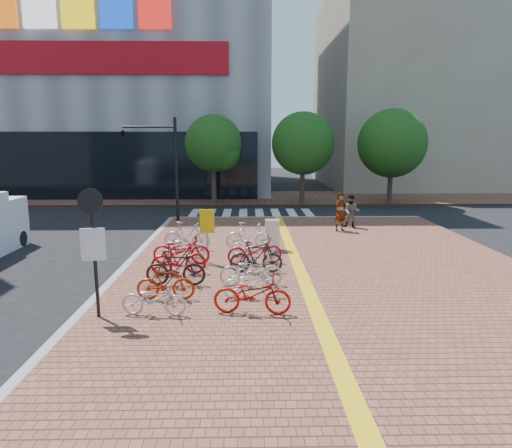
{
  "coord_description": "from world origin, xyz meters",
  "views": [
    {
      "loc": [
        0.23,
        -13.37,
        4.46
      ],
      "look_at": [
        0.57,
        3.61,
        1.3
      ],
      "focal_mm": 32.0,
      "sensor_mm": 36.0,
      "label": 1
    }
  ],
  "objects_px": {
    "pedestrian_a": "(341,212)",
    "yellow_sign": "(207,226)",
    "bike_6": "(187,236)",
    "pedestrian_b": "(352,211)",
    "bike_13": "(249,236)",
    "bike_10": "(256,257)",
    "bike_9": "(251,270)",
    "bike_2": "(176,268)",
    "bike_8": "(252,283)",
    "traffic_light_pole": "(152,150)",
    "bike_1": "(166,283)",
    "bike_3": "(179,259)",
    "bike_11": "(255,250)",
    "bike_7": "(252,294)",
    "notice_sign": "(93,237)",
    "bike_5": "(185,246)",
    "utility_box": "(272,235)",
    "bike_4": "(181,250)",
    "bike_0": "(154,299)",
    "bike_12": "(253,245)"
  },
  "relations": [
    {
      "from": "bike_4",
      "to": "yellow_sign",
      "type": "relative_size",
      "value": 1.04
    },
    {
      "from": "bike_1",
      "to": "bike_10",
      "type": "height_order",
      "value": "bike_10"
    },
    {
      "from": "bike_9",
      "to": "bike_13",
      "type": "distance_m",
      "value": 4.58
    },
    {
      "from": "bike_8",
      "to": "bike_12",
      "type": "height_order",
      "value": "bike_12"
    },
    {
      "from": "traffic_light_pole",
      "to": "bike_0",
      "type": "bearing_deg",
      "value": -78.79
    },
    {
      "from": "bike_0",
      "to": "yellow_sign",
      "type": "relative_size",
      "value": 0.85
    },
    {
      "from": "bike_10",
      "to": "pedestrian_a",
      "type": "xyz_separation_m",
      "value": [
        4.16,
        6.86,
        0.4
      ]
    },
    {
      "from": "bike_13",
      "to": "pedestrian_a",
      "type": "height_order",
      "value": "pedestrian_a"
    },
    {
      "from": "bike_5",
      "to": "bike_11",
      "type": "xyz_separation_m",
      "value": [
        2.59,
        -1.06,
        0.07
      ]
    },
    {
      "from": "bike_3",
      "to": "bike_11",
      "type": "bearing_deg",
      "value": -74.94
    },
    {
      "from": "bike_2",
      "to": "bike_8",
      "type": "distance_m",
      "value": 2.53
    },
    {
      "from": "bike_2",
      "to": "bike_3",
      "type": "bearing_deg",
      "value": 4.75
    },
    {
      "from": "bike_0",
      "to": "bike_5",
      "type": "distance_m",
      "value": 5.72
    },
    {
      "from": "bike_2",
      "to": "bike_5",
      "type": "height_order",
      "value": "bike_2"
    },
    {
      "from": "bike_8",
      "to": "bike_7",
      "type": "bearing_deg",
      "value": 178.5
    },
    {
      "from": "traffic_light_pole",
      "to": "pedestrian_b",
      "type": "bearing_deg",
      "value": -12.16
    },
    {
      "from": "bike_13",
      "to": "pedestrian_b",
      "type": "height_order",
      "value": "pedestrian_b"
    },
    {
      "from": "bike_11",
      "to": "bike_13",
      "type": "xyz_separation_m",
      "value": [
        -0.19,
        2.19,
        0.05
      ]
    },
    {
      "from": "bike_5",
      "to": "notice_sign",
      "type": "bearing_deg",
      "value": 178.87
    },
    {
      "from": "bike_8",
      "to": "yellow_sign",
      "type": "bearing_deg",
      "value": 21.54
    },
    {
      "from": "bike_10",
      "to": "bike_9",
      "type": "bearing_deg",
      "value": 173.48
    },
    {
      "from": "bike_9",
      "to": "traffic_light_pole",
      "type": "bearing_deg",
      "value": 21.96
    },
    {
      "from": "bike_10",
      "to": "yellow_sign",
      "type": "height_order",
      "value": "yellow_sign"
    },
    {
      "from": "bike_13",
      "to": "pedestrian_a",
      "type": "xyz_separation_m",
      "value": [
        4.37,
        3.66,
        0.37
      ]
    },
    {
      "from": "bike_0",
      "to": "bike_6",
      "type": "relative_size",
      "value": 0.87
    },
    {
      "from": "yellow_sign",
      "to": "bike_3",
      "type": "bearing_deg",
      "value": -119.28
    },
    {
      "from": "bike_10",
      "to": "bike_13",
      "type": "bearing_deg",
      "value": 4.79
    },
    {
      "from": "pedestrian_a",
      "to": "bike_13",
      "type": "bearing_deg",
      "value": -169.42
    },
    {
      "from": "bike_0",
      "to": "bike_11",
      "type": "xyz_separation_m",
      "value": [
        2.58,
        4.66,
        0.08
      ]
    },
    {
      "from": "yellow_sign",
      "to": "notice_sign",
      "type": "xyz_separation_m",
      "value": [
        -2.27,
        -4.97,
        0.68
      ]
    },
    {
      "from": "bike_2",
      "to": "bike_12",
      "type": "relative_size",
      "value": 1.09
    },
    {
      "from": "bike_10",
      "to": "pedestrian_b",
      "type": "relative_size",
      "value": 1.06
    },
    {
      "from": "bike_3",
      "to": "notice_sign",
      "type": "relative_size",
      "value": 0.55
    },
    {
      "from": "yellow_sign",
      "to": "bike_7",
      "type": "bearing_deg",
      "value": -72.38
    },
    {
      "from": "bike_13",
      "to": "bike_11",
      "type": "bearing_deg",
      "value": -173.91
    },
    {
      "from": "bike_3",
      "to": "utility_box",
      "type": "xyz_separation_m",
      "value": [
        3.19,
        3.29,
        0.08
      ]
    },
    {
      "from": "bike_5",
      "to": "bike_8",
      "type": "height_order",
      "value": "bike_5"
    },
    {
      "from": "bike_10",
      "to": "traffic_light_pole",
      "type": "bearing_deg",
      "value": 29.07
    },
    {
      "from": "bike_12",
      "to": "yellow_sign",
      "type": "relative_size",
      "value": 0.86
    },
    {
      "from": "bike_10",
      "to": "utility_box",
      "type": "xyz_separation_m",
      "value": [
        0.7,
        3.11,
        0.09
      ]
    },
    {
      "from": "bike_0",
      "to": "bike_12",
      "type": "height_order",
      "value": "bike_12"
    },
    {
      "from": "pedestrian_a",
      "to": "utility_box",
      "type": "relative_size",
      "value": 1.52
    },
    {
      "from": "pedestrian_a",
      "to": "bike_9",
      "type": "bearing_deg",
      "value": -147.1
    },
    {
      "from": "pedestrian_a",
      "to": "yellow_sign",
      "type": "distance_m",
      "value": 8.13
    },
    {
      "from": "bike_3",
      "to": "bike_11",
      "type": "relative_size",
      "value": 0.92
    },
    {
      "from": "bike_6",
      "to": "pedestrian_b",
      "type": "xyz_separation_m",
      "value": [
        7.54,
        4.47,
        0.25
      ]
    },
    {
      "from": "bike_11",
      "to": "bike_12",
      "type": "height_order",
      "value": "bike_11"
    },
    {
      "from": "bike_13",
      "to": "bike_10",
      "type": "bearing_deg",
      "value": -174.99
    },
    {
      "from": "bike_7",
      "to": "notice_sign",
      "type": "bearing_deg",
      "value": 98.86
    },
    {
      "from": "bike_6",
      "to": "yellow_sign",
      "type": "xyz_separation_m",
      "value": [
        0.97,
        -1.99,
        0.77
      ]
    }
  ]
}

